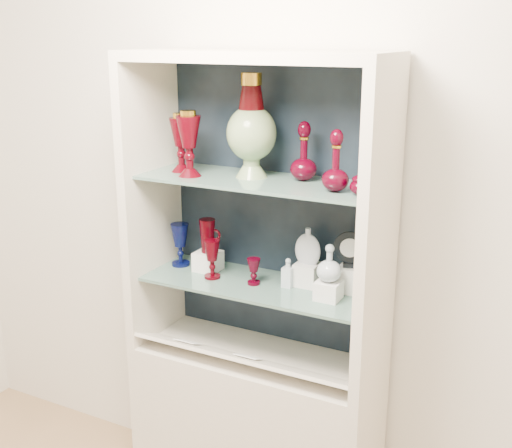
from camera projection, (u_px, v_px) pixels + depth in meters
The scene contains 29 objects.
wall_back at pixel (281, 187), 2.60m from camera, with size 3.50×0.02×2.80m, color silver.
cabinet_base at pixel (256, 434), 2.71m from camera, with size 1.00×0.40×0.75m, color beige.
cabinet_back_panel at pixel (277, 206), 2.60m from camera, with size 0.98×0.02×1.15m, color black.
cabinet_side_left at pixel (153, 203), 2.65m from camera, with size 0.04×0.40×1.15m, color beige.
cabinet_side_right at pixel (379, 235), 2.23m from camera, with size 0.04×0.40×1.15m, color beige.
cabinet_top_cap at pixel (256, 56), 2.27m from camera, with size 1.00×0.40×0.04m, color beige.
shelf_lower at pixel (258, 285), 2.53m from camera, with size 0.92×0.34×0.01m, color slate.
shelf_upper at pixel (258, 181), 2.42m from camera, with size 0.92×0.34×0.01m, color slate.
label_ledge at pixel (243, 359), 2.50m from camera, with size 0.92×0.18×0.01m, color beige.
label_card_0 at pixel (188, 342), 2.61m from camera, with size 0.10×0.07×0.00m, color white.
label_card_1 at pixel (248, 357), 2.48m from camera, with size 0.10×0.07×0.00m, color white.
pedestal_lamp_left at pixel (181, 143), 2.52m from camera, with size 0.09×0.09×0.23m, color #470008, non-canonical shape.
pedestal_lamp_right at pixel (189, 144), 2.44m from camera, with size 0.10×0.10×0.25m, color #470008, non-canonical shape.
enamel_urn at pixel (251, 126), 2.40m from camera, with size 0.19×0.19×0.39m, color #134C2C, non-canonical shape.
ruby_decanter_a at pixel (336, 157), 2.20m from camera, with size 0.10×0.10×0.24m, color #440011, non-canonical shape.
ruby_decanter_b at pixel (304, 149), 2.36m from camera, with size 0.10×0.10×0.23m, color #440011, non-canonical shape.
lidded_bowl at pixel (361, 183), 2.17m from camera, with size 0.08×0.08×0.08m, color #440011, non-canonical shape.
cobalt_goblet at pixel (180, 245), 2.71m from camera, with size 0.08×0.08×0.18m, color #050B3D, non-canonical shape.
ruby_goblet_tall at pixel (212, 259), 2.57m from camera, with size 0.07×0.07×0.16m, color #470008, non-canonical shape.
ruby_goblet_small at pixel (254, 271), 2.51m from camera, with size 0.05×0.05×0.11m, color #440011, non-canonical shape.
riser_ruby_pitcher at pixel (208, 261), 2.66m from camera, with size 0.10×0.10×0.08m, color silver.
ruby_pitcher at pixel (207, 236), 2.63m from camera, with size 0.11×0.07×0.14m, color #470008, non-canonical shape.
clear_square_bottle at pixel (288, 273), 2.48m from camera, with size 0.04×0.04×0.12m, color #ACBBC5, non-canonical shape.
riser_flat_flask at pixel (307, 274), 2.50m from camera, with size 0.09×0.09×0.09m, color silver.
flat_flask at pixel (308, 245), 2.47m from camera, with size 0.11×0.04×0.15m, color silver, non-canonical shape.
riser_clear_round_decanter at pixel (328, 290), 2.37m from camera, with size 0.09×0.09×0.07m, color silver.
clear_round_decanter at pixel (329, 264), 2.34m from camera, with size 0.09×0.09×0.14m, color #ACBBC5, non-canonical shape.
riser_cameo_medallion at pixel (348, 279), 2.44m from camera, with size 0.08×0.08×0.10m, color silver.
cameo_medallion at pixel (350, 249), 2.40m from camera, with size 0.12×0.04×0.14m, color black, non-canonical shape.
Camera 1 is at (1.07, -0.56, 1.99)m, focal length 45.00 mm.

